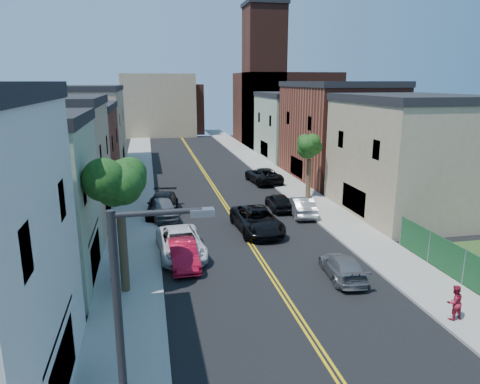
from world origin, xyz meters
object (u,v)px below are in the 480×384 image
black_car_left (163,205)px  black_car_right (279,202)px  grey_car_right (343,267)px  dark_car_right_far (263,175)px  red_sedan (183,254)px  white_pickup (181,243)px  silver_car_right (301,206)px  pedestrian_right (454,302)px  grey_car_left (163,208)px  pedestrian_left (114,273)px  black_suv_lane (257,220)px

black_car_left → black_car_right: black_car_left is taller
grey_car_right → dark_car_right_far: (1.70, 23.77, 0.19)m
red_sedan → white_pickup: bearing=86.9°
grey_car_right → black_car_right: size_ratio=1.04×
red_sedan → grey_car_right: 9.21m
silver_car_right → dark_car_right_far: dark_car_right_far is taller
silver_car_right → pedestrian_right: 17.12m
black_car_left → silver_car_right: (11.00, -2.52, -0.06)m
black_car_left → grey_car_left: bearing=-82.3°
red_sedan → dark_car_right_far: (10.23, 20.29, 0.08)m
pedestrian_left → pedestrian_right: size_ratio=1.10×
white_pickup → pedestrian_right: pedestrian_right is taller
black_car_right → black_car_left: bearing=-2.0°
pedestrian_right → black_suv_lane: bearing=-70.9°
red_sedan → dark_car_right_far: bearing=60.5°
black_car_right → grey_car_right: bearing=90.3°
white_pickup → pedestrian_left: pedestrian_left is taller
grey_car_left → pedestrian_left: pedestrian_left is taller
grey_car_left → pedestrian_right: pedestrian_right is taller
grey_car_left → black_car_left: (0.00, 1.07, 0.00)m
black_car_left → silver_car_right: size_ratio=1.22×
white_pickup → grey_car_right: (8.52, -5.10, -0.18)m
pedestrian_left → silver_car_right: bearing=-36.3°
white_pickup → red_sedan: bearing=-93.6°
white_pickup → silver_car_right: white_pickup is taller
black_car_left → dark_car_right_far: bearing=48.7°
black_car_left → black_suv_lane: bearing=-33.4°
black_car_left → grey_car_right: (9.30, -14.22, -0.19)m
white_pickup → pedestrian_left: bearing=-134.4°
grey_car_left → pedestrian_left: 12.66m
silver_car_right → pedestrian_right: (1.20, -17.08, 0.20)m
red_sedan → pedestrian_right: (11.43, -8.86, 0.23)m
dark_car_right_far → pedestrian_left: bearing=53.2°
red_sedan → black_suv_lane: bearing=38.6°
grey_car_right → pedestrian_right: 6.12m
grey_car_right → red_sedan: bearing=-16.1°
black_car_left → grey_car_right: size_ratio=1.30×
red_sedan → silver_car_right: 13.12m
black_suv_lane → pedestrian_right: (5.68, -13.91, 0.11)m
white_pickup → silver_car_right: size_ratio=1.25×
red_sedan → black_car_right: 13.46m
black_suv_lane → pedestrian_right: 15.03m
black_car_right → black_suv_lane: black_suv_lane is taller
grey_car_left → black_car_left: black_car_left is taller
black_car_right → pedestrian_left: pedestrian_left is taller
dark_car_right_far → black_car_right: bearing=77.1°
black_suv_lane → pedestrian_left: size_ratio=3.44×
silver_car_right → pedestrian_left: 17.67m
black_car_left → dark_car_right_far: (11.00, 9.54, -0.00)m
grey_car_left → black_car_right: grey_car_left is taller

